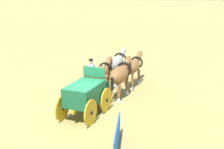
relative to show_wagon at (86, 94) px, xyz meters
The scene contains 7 objects.
ground_plane 1.24m from the show_wagon, 162.99° to the left, with size 220.00×220.00×0.00m, color #9E8C4C.
show_wagon is the anchor object (origin of this frame).
draft_horse_rear_near 3.50m from the show_wagon, ahead, with size 2.96×1.56×2.19m.
draft_horse_rear_off 3.50m from the show_wagon, 30.03° to the right, with size 3.09×1.62×2.32m.
draft_horse_lead_near 6.07m from the show_wagon, 13.11° to the right, with size 3.10×1.63×2.29m.
draft_horse_lead_off 6.09m from the show_wagon, 25.40° to the right, with size 2.99×1.51×2.18m.
sponsor_banner 4.26m from the show_wagon, 154.01° to the right, with size 3.20×0.06×1.10m, color #1959B2.
Camera 1 is at (-16.57, -2.37, 7.13)m, focal length 52.79 mm.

